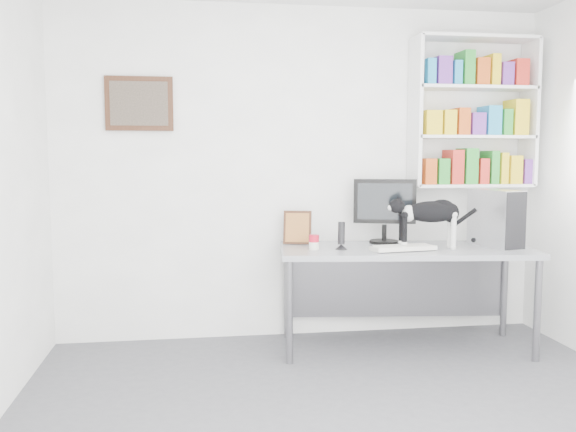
{
  "coord_description": "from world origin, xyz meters",
  "views": [
    {
      "loc": [
        -0.86,
        -2.95,
        1.51
      ],
      "look_at": [
        -0.19,
        1.53,
        1.05
      ],
      "focal_mm": 38.0,
      "sensor_mm": 36.0,
      "label": 1
    }
  ],
  "objects_px": {
    "monitor": "(385,211)",
    "pc_tower": "(496,218)",
    "keyboard": "(403,248)",
    "leaning_print": "(297,227)",
    "bookshelf": "(473,113)",
    "desk": "(405,298)",
    "soup_can": "(314,242)",
    "speaker": "(341,235)",
    "cat": "(430,224)"
  },
  "relations": [
    {
      "from": "monitor",
      "to": "pc_tower",
      "type": "distance_m",
      "value": 0.85
    },
    {
      "from": "keyboard",
      "to": "leaning_print",
      "type": "height_order",
      "value": "leaning_print"
    },
    {
      "from": "bookshelf",
      "to": "desk",
      "type": "bearing_deg",
      "value": -152.01
    },
    {
      "from": "soup_can",
      "to": "speaker",
      "type": "bearing_deg",
      "value": -6.3
    },
    {
      "from": "leaning_print",
      "to": "cat",
      "type": "xyz_separation_m",
      "value": [
        0.94,
        -0.39,
        0.05
      ]
    },
    {
      "from": "speaker",
      "to": "cat",
      "type": "xyz_separation_m",
      "value": [
        0.66,
        -0.08,
        0.08
      ]
    },
    {
      "from": "keyboard",
      "to": "soup_can",
      "type": "bearing_deg",
      "value": 160.7
    },
    {
      "from": "monitor",
      "to": "keyboard",
      "type": "bearing_deg",
      "value": -67.95
    },
    {
      "from": "cat",
      "to": "monitor",
      "type": "bearing_deg",
      "value": 127.88
    },
    {
      "from": "desk",
      "to": "pc_tower",
      "type": "relative_size",
      "value": 4.33
    },
    {
      "from": "desk",
      "to": "leaning_print",
      "type": "xyz_separation_m",
      "value": [
        -0.79,
        0.3,
        0.54
      ]
    },
    {
      "from": "pc_tower",
      "to": "bookshelf",
      "type": "bearing_deg",
      "value": 79.84
    },
    {
      "from": "desk",
      "to": "speaker",
      "type": "height_order",
      "value": "speaker"
    },
    {
      "from": "bookshelf",
      "to": "speaker",
      "type": "xyz_separation_m",
      "value": [
        -1.2,
        -0.38,
        -0.95
      ]
    },
    {
      "from": "bookshelf",
      "to": "keyboard",
      "type": "relative_size",
      "value": 2.62
    },
    {
      "from": "desk",
      "to": "pc_tower",
      "type": "bearing_deg",
      "value": 3.35
    },
    {
      "from": "pc_tower",
      "to": "cat",
      "type": "height_order",
      "value": "pc_tower"
    },
    {
      "from": "monitor",
      "to": "bookshelf",
      "type": "bearing_deg",
      "value": 26.68
    },
    {
      "from": "pc_tower",
      "to": "soup_can",
      "type": "xyz_separation_m",
      "value": [
        -1.42,
        0.05,
        -0.17
      ]
    },
    {
      "from": "pc_tower",
      "to": "speaker",
      "type": "relative_size",
      "value": 2.03
    },
    {
      "from": "soup_can",
      "to": "cat",
      "type": "relative_size",
      "value": 0.18
    },
    {
      "from": "speaker",
      "to": "leaning_print",
      "type": "relative_size",
      "value": 0.79
    },
    {
      "from": "soup_can",
      "to": "cat",
      "type": "distance_m",
      "value": 0.88
    },
    {
      "from": "keyboard",
      "to": "soup_can",
      "type": "distance_m",
      "value": 0.66
    },
    {
      "from": "speaker",
      "to": "leaning_print",
      "type": "xyz_separation_m",
      "value": [
        -0.28,
        0.32,
        0.03
      ]
    },
    {
      "from": "leaning_print",
      "to": "monitor",
      "type": "bearing_deg",
      "value": 11.06
    },
    {
      "from": "pc_tower",
      "to": "leaning_print",
      "type": "relative_size",
      "value": 1.6
    },
    {
      "from": "pc_tower",
      "to": "keyboard",
      "type": "bearing_deg",
      "value": 173.69
    },
    {
      "from": "monitor",
      "to": "soup_can",
      "type": "distance_m",
      "value": 0.7
    },
    {
      "from": "monitor",
      "to": "cat",
      "type": "distance_m",
      "value": 0.43
    },
    {
      "from": "pc_tower",
      "to": "leaning_print",
      "type": "xyz_separation_m",
      "value": [
        -1.5,
        0.34,
        -0.08
      ]
    },
    {
      "from": "soup_can",
      "to": "desk",
      "type": "bearing_deg",
      "value": -0.47
    },
    {
      "from": "bookshelf",
      "to": "soup_can",
      "type": "distance_m",
      "value": 1.76
    },
    {
      "from": "bookshelf",
      "to": "keyboard",
      "type": "bearing_deg",
      "value": -146.67
    },
    {
      "from": "desk",
      "to": "soup_can",
      "type": "distance_m",
      "value": 0.85
    },
    {
      "from": "bookshelf",
      "to": "keyboard",
      "type": "distance_m",
      "value": 1.38
    },
    {
      "from": "desk",
      "to": "monitor",
      "type": "distance_m",
      "value": 0.71
    },
    {
      "from": "speaker",
      "to": "soup_can",
      "type": "height_order",
      "value": "speaker"
    },
    {
      "from": "monitor",
      "to": "soup_can",
      "type": "xyz_separation_m",
      "value": [
        -0.62,
        -0.24,
        -0.21
      ]
    },
    {
      "from": "bookshelf",
      "to": "monitor",
      "type": "height_order",
      "value": "bookshelf"
    },
    {
      "from": "monitor",
      "to": "speaker",
      "type": "xyz_separation_m",
      "value": [
        -0.42,
        -0.26,
        -0.15
      ]
    },
    {
      "from": "bookshelf",
      "to": "monitor",
      "type": "xyz_separation_m",
      "value": [
        -0.78,
        -0.12,
        -0.79
      ]
    },
    {
      "from": "keyboard",
      "to": "soup_can",
      "type": "relative_size",
      "value": 4.29
    },
    {
      "from": "leaning_print",
      "to": "soup_can",
      "type": "relative_size",
      "value": 2.5
    },
    {
      "from": "monitor",
      "to": "soup_can",
      "type": "relative_size",
      "value": 4.77
    },
    {
      "from": "keyboard",
      "to": "desk",
      "type": "bearing_deg",
      "value": 55.34
    },
    {
      "from": "leaning_print",
      "to": "cat",
      "type": "distance_m",
      "value": 1.02
    },
    {
      "from": "cat",
      "to": "keyboard",
      "type": "bearing_deg",
      "value": -168.13
    },
    {
      "from": "keyboard",
      "to": "cat",
      "type": "xyz_separation_m",
      "value": [
        0.22,
        0.04,
        0.17
      ]
    },
    {
      "from": "bookshelf",
      "to": "leaning_print",
      "type": "bearing_deg",
      "value": -177.45
    }
  ]
}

